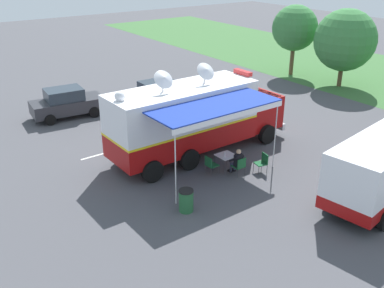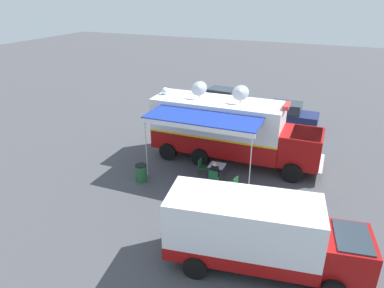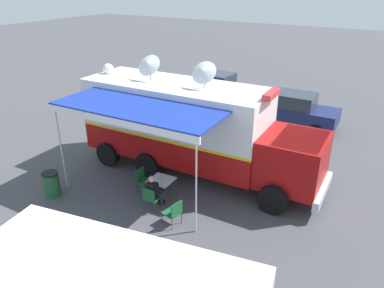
% 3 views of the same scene
% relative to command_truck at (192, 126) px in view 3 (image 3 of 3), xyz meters
% --- Properties ---
extents(ground_plane, '(100.00, 100.00, 0.00)m').
position_rel_command_truck_xyz_m(ground_plane, '(-0.02, -0.75, -1.95)').
color(ground_plane, '#47474C').
extents(lot_stripe, '(0.23, 4.80, 0.01)m').
position_rel_command_truck_xyz_m(lot_stripe, '(-2.61, -2.57, -1.94)').
color(lot_stripe, silver).
rests_on(lot_stripe, ground).
extents(command_truck, '(5.03, 9.54, 4.53)m').
position_rel_command_truck_xyz_m(command_truck, '(0.00, 0.00, 0.00)').
color(command_truck, '#9E0F0F').
rests_on(command_truck, ground).
extents(folding_table, '(0.82, 0.82, 0.73)m').
position_rel_command_truck_xyz_m(folding_table, '(2.24, 0.08, -1.27)').
color(folding_table, silver).
rests_on(folding_table, ground).
extents(water_bottle, '(0.07, 0.07, 0.22)m').
position_rel_command_truck_xyz_m(water_bottle, '(2.33, -0.06, -1.11)').
color(water_bottle, silver).
rests_on(water_bottle, folding_table).
extents(folding_chair_at_table, '(0.49, 0.49, 0.87)m').
position_rel_command_truck_xyz_m(folding_chair_at_table, '(3.04, 0.21, -1.43)').
color(folding_chair_at_table, '#19562D').
rests_on(folding_chair_at_table, ground).
extents(folding_chair_beside_table, '(0.49, 0.49, 0.87)m').
position_rel_command_truck_xyz_m(folding_chair_beside_table, '(2.19, -0.77, -1.43)').
color(folding_chair_beside_table, '#19562D').
rests_on(folding_chair_beside_table, ground).
extents(folding_chair_spare_by_truck, '(0.56, 0.56, 0.87)m').
position_rel_command_truck_xyz_m(folding_chair_spare_by_truck, '(3.34, 1.31, -1.43)').
color(folding_chair_spare_by_truck, '#19562D').
rests_on(folding_chair_spare_by_truck, ground).
extents(seated_responder, '(0.67, 0.56, 1.25)m').
position_rel_command_truck_xyz_m(seated_responder, '(2.85, 0.21, -1.30)').
color(seated_responder, black).
rests_on(seated_responder, ground).
extents(trash_bin, '(0.57, 0.57, 0.91)m').
position_rel_command_truck_xyz_m(trash_bin, '(4.07, -3.37, -1.49)').
color(trash_bin, '#235B33').
rests_on(trash_bin, ground).
extents(car_behind_truck, '(2.30, 4.34, 1.76)m').
position_rel_command_truck_xyz_m(car_behind_truck, '(-8.66, -3.28, -1.07)').
color(car_behind_truck, '#2D2D33').
rests_on(car_behind_truck, ground).
extents(car_far_corner, '(2.04, 4.21, 1.76)m').
position_rel_command_truck_xyz_m(car_far_corner, '(-6.85, 2.09, -1.07)').
color(car_far_corner, navy).
rests_on(car_far_corner, ground).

